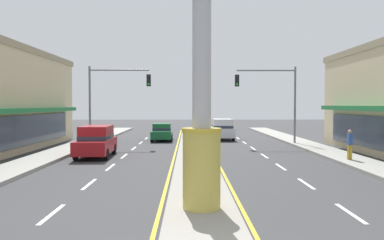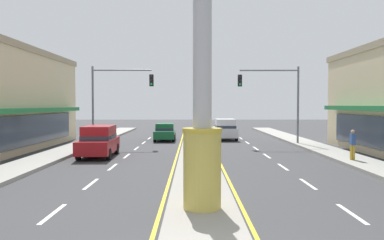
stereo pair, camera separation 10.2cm
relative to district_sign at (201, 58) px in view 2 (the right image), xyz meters
name	(u,v)px [view 2 (the right image)]	position (x,y,z in m)	size (l,w,h in m)	color
median_strip	(195,155)	(0.00, 13.11, -4.46)	(2.14, 52.00, 0.14)	gray
sidewalk_left	(42,159)	(-8.79, 11.11, -4.44)	(2.24, 60.00, 0.18)	#9E9B93
sidewalk_right	(349,159)	(8.79, 11.11, -4.44)	(2.24, 60.00, 0.18)	#9E9B93
lane_markings	(196,159)	(0.00, 11.76, -4.53)	(8.88, 52.00, 0.01)	silver
district_sign	(201,58)	(0.00, 0.00, 0.00)	(7.17, 1.17, 8.19)	gold
traffic_light_left_side	(114,91)	(-6.30, 19.58, -0.29)	(4.86, 0.46, 6.20)	slate
traffic_light_right_side	(274,91)	(6.30, 19.81, -0.29)	(4.86, 0.46, 6.20)	slate
sedan_near_right_lane	(163,132)	(-2.72, 23.89, -3.74)	(1.90, 4.33, 1.53)	#14562D
suv_far_right_lane	(224,129)	(2.72, 24.83, -3.55)	(2.02, 4.63, 1.90)	silver
suv_near_left_lane	(97,141)	(-6.02, 12.74, -3.55)	(2.08, 4.66, 1.90)	maroon
pedestrian_near_kerb	(351,143)	(8.49, 10.11, -3.42)	(0.28, 0.42, 1.65)	gold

